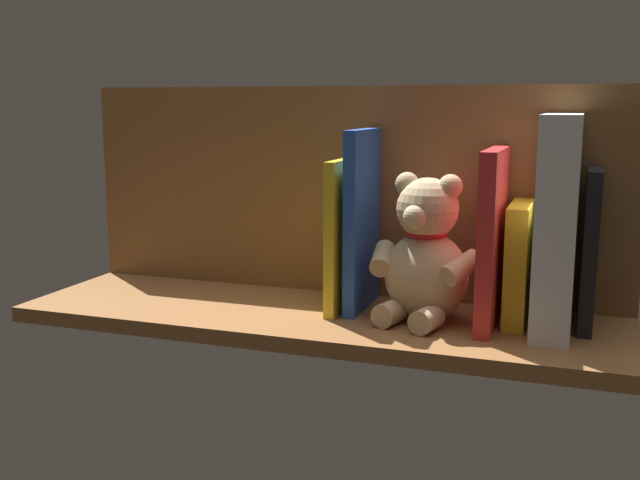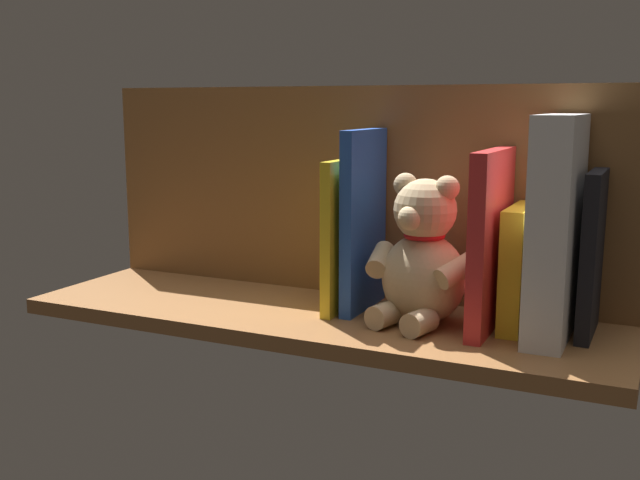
# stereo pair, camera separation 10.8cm
# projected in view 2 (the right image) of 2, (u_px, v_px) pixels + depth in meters

# --- Properties ---
(ground_plane) EXTENTS (0.87, 0.28, 0.02)m
(ground_plane) POSITION_uv_depth(u_px,v_px,m) (320.00, 317.00, 1.10)
(ground_plane) COLOR brown
(shelf_back_panel) EXTENTS (0.87, 0.02, 0.32)m
(shelf_back_panel) POSITION_uv_depth(u_px,v_px,m) (352.00, 192.00, 1.17)
(shelf_back_panel) COLOR brown
(shelf_back_panel) RESTS_ON ground_plane
(book_0) EXTENTS (0.02, 0.12, 0.21)m
(book_0) POSITION_uv_depth(u_px,v_px,m) (592.00, 254.00, 0.96)
(book_0) COLOR black
(book_0) RESTS_ON ground_plane
(dictionary_thick_white) EXTENTS (0.05, 0.17, 0.28)m
(dictionary_thick_white) POSITION_uv_depth(u_px,v_px,m) (556.00, 228.00, 0.95)
(dictionary_thick_white) COLOR white
(dictionary_thick_white) RESTS_ON ground_plane
(book_1) EXTENTS (0.03, 0.13, 0.16)m
(book_1) POSITION_uv_depth(u_px,v_px,m) (519.00, 267.00, 1.00)
(book_1) COLOR yellow
(book_1) RESTS_ON ground_plane
(book_2) EXTENTS (0.02, 0.17, 0.24)m
(book_2) POSITION_uv_depth(u_px,v_px,m) (491.00, 240.00, 0.99)
(book_2) COLOR red
(book_2) RESTS_ON ground_plane
(teddy_bear) EXTENTS (0.16, 0.15, 0.20)m
(teddy_bear) POSITION_uv_depth(u_px,v_px,m) (423.00, 259.00, 1.02)
(teddy_bear) COLOR #D1B284
(teddy_bear) RESTS_ON ground_plane
(book_3) EXTENTS (0.02, 0.14, 0.26)m
(book_3) POSITION_uv_depth(u_px,v_px,m) (364.00, 221.00, 1.08)
(book_3) COLOR blue
(book_3) RESTS_ON ground_plane
(book_4) EXTENTS (0.02, 0.15, 0.22)m
(book_4) POSITION_uv_depth(u_px,v_px,m) (346.00, 234.00, 1.09)
(book_4) COLOR yellow
(book_4) RESTS_ON ground_plane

